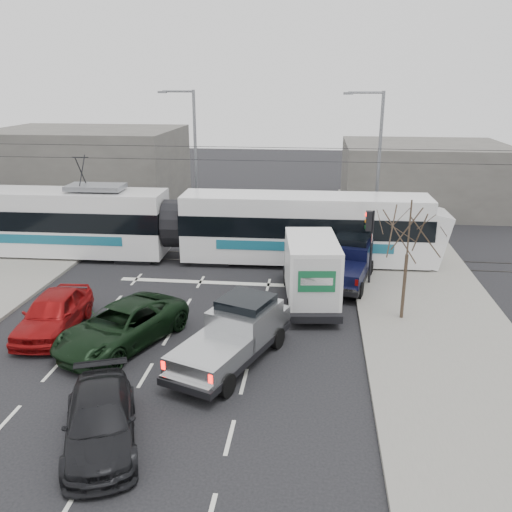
# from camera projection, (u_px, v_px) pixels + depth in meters

# --- Properties ---
(ground) EXTENTS (120.00, 120.00, 0.00)m
(ground) POSITION_uv_depth(u_px,v_px,m) (211.00, 338.00, 21.12)
(ground) COLOR black
(ground) RESTS_ON ground
(sidewalk_right) EXTENTS (6.00, 60.00, 0.15)m
(sidewalk_right) POSITION_uv_depth(u_px,v_px,m) (449.00, 349.00, 20.14)
(sidewalk_right) COLOR gray
(sidewalk_right) RESTS_ON ground
(rails) EXTENTS (60.00, 1.60, 0.03)m
(rails) POSITION_uv_depth(u_px,v_px,m) (245.00, 258.00, 30.57)
(rails) COLOR #33302D
(rails) RESTS_ON ground
(building_left) EXTENTS (14.00, 10.00, 6.00)m
(building_left) POSITION_uv_depth(u_px,v_px,m) (88.00, 168.00, 42.47)
(building_left) COLOR #645F5A
(building_left) RESTS_ON ground
(building_right) EXTENTS (12.00, 10.00, 5.00)m
(building_right) POSITION_uv_depth(u_px,v_px,m) (423.00, 176.00, 41.73)
(building_right) COLOR #645F5A
(building_right) RESTS_ON ground
(bare_tree) EXTENTS (2.40, 2.40, 5.00)m
(bare_tree) POSITION_uv_depth(u_px,v_px,m) (409.00, 233.00, 21.49)
(bare_tree) COLOR #47382B
(bare_tree) RESTS_ON ground
(traffic_signal) EXTENTS (0.44, 0.44, 3.60)m
(traffic_signal) POSITION_uv_depth(u_px,v_px,m) (370.00, 231.00, 25.72)
(traffic_signal) COLOR black
(traffic_signal) RESTS_ON ground
(street_lamp_near) EXTENTS (2.38, 0.25, 9.00)m
(street_lamp_near) POSITION_uv_depth(u_px,v_px,m) (376.00, 159.00, 31.97)
(street_lamp_near) COLOR slate
(street_lamp_near) RESTS_ON ground
(street_lamp_far) EXTENTS (2.38, 0.25, 9.00)m
(street_lamp_far) POSITION_uv_depth(u_px,v_px,m) (193.00, 152.00, 35.09)
(street_lamp_far) COLOR slate
(street_lamp_far) RESTS_ON ground
(catenary) EXTENTS (60.00, 0.20, 7.00)m
(catenary) POSITION_uv_depth(u_px,v_px,m) (244.00, 190.00, 29.36)
(catenary) COLOR black
(catenary) RESTS_ON ground
(tram) EXTENTS (27.59, 3.29, 5.62)m
(tram) POSITION_uv_depth(u_px,v_px,m) (173.00, 225.00, 29.84)
(tram) COLOR white
(tram) RESTS_ON ground
(silver_pickup) EXTENTS (3.98, 6.17, 2.13)m
(silver_pickup) POSITION_uv_depth(u_px,v_px,m) (236.00, 333.00, 19.22)
(silver_pickup) COLOR black
(silver_pickup) RESTS_ON ground
(box_truck) EXTENTS (2.78, 6.39, 3.10)m
(box_truck) POSITION_uv_depth(u_px,v_px,m) (310.00, 270.00, 24.08)
(box_truck) COLOR black
(box_truck) RESTS_ON ground
(navy_pickup) EXTENTS (3.02, 5.53, 2.21)m
(navy_pickup) POSITION_uv_depth(u_px,v_px,m) (348.00, 262.00, 26.57)
(navy_pickup) COLOR black
(navy_pickup) RESTS_ON ground
(green_car) EXTENTS (4.57, 6.16, 1.56)m
(green_car) POSITION_uv_depth(u_px,v_px,m) (122.00, 326.00, 20.40)
(green_car) COLOR black
(green_car) RESTS_ON ground
(red_car) EXTENTS (2.21, 4.90, 1.63)m
(red_car) POSITION_uv_depth(u_px,v_px,m) (53.00, 313.00, 21.42)
(red_car) COLOR maroon
(red_car) RESTS_ON ground
(dark_car) EXTENTS (3.43, 5.08, 1.37)m
(dark_car) POSITION_uv_depth(u_px,v_px,m) (100.00, 421.00, 14.88)
(dark_car) COLOR black
(dark_car) RESTS_ON ground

